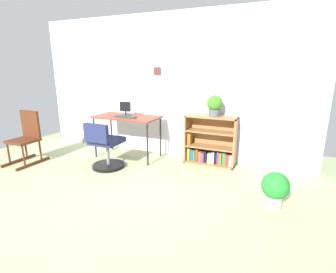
% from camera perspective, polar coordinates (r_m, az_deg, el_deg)
% --- Properties ---
extents(ground_plane, '(6.24, 6.24, 0.00)m').
position_cam_1_polar(ground_plane, '(3.29, -16.82, -14.44)').
color(ground_plane, '#97A775').
extents(wall_back, '(5.20, 0.12, 2.49)m').
position_cam_1_polar(wall_back, '(4.71, -0.69, 10.98)').
color(wall_back, silver).
rests_on(wall_back, ground_plane).
extents(desk, '(1.15, 0.58, 0.75)m').
position_cam_1_polar(desk, '(4.61, -9.11, 3.78)').
color(desk, brown).
rests_on(desk, ground_plane).
extents(monitor, '(0.21, 0.17, 0.25)m').
position_cam_1_polar(monitor, '(4.63, -9.46, 6.01)').
color(monitor, '#262628').
rests_on(monitor, desk).
extents(keyboard, '(0.41, 0.12, 0.02)m').
position_cam_1_polar(keyboard, '(4.49, -9.49, 4.34)').
color(keyboard, '#23352F').
rests_on(keyboard, desk).
extents(office_chair, '(0.52, 0.55, 0.77)m').
position_cam_1_polar(office_chair, '(4.21, -13.75, -2.63)').
color(office_chair, black).
rests_on(office_chair, ground_plane).
extents(rocking_chair, '(0.42, 0.64, 0.88)m').
position_cam_1_polar(rocking_chair, '(4.95, -28.93, -0.09)').
color(rocking_chair, '#4D2413').
rests_on(rocking_chair, ground_plane).
extents(bookshelf_low, '(0.84, 0.30, 0.82)m').
position_cam_1_polar(bookshelf_low, '(4.38, 9.42, -1.42)').
color(bookshelf_low, '#946339').
rests_on(bookshelf_low, ground_plane).
extents(potted_plant_on_shelf, '(0.25, 0.25, 0.34)m').
position_cam_1_polar(potted_plant_on_shelf, '(4.18, 10.33, 6.94)').
color(potted_plant_on_shelf, '#474C51').
rests_on(potted_plant_on_shelf, bookshelf_low).
extents(potted_plant_floor, '(0.31, 0.31, 0.43)m').
position_cam_1_polar(potted_plant_floor, '(3.26, 22.75, -10.46)').
color(potted_plant_floor, '#B7B2A8').
rests_on(potted_plant_floor, ground_plane).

